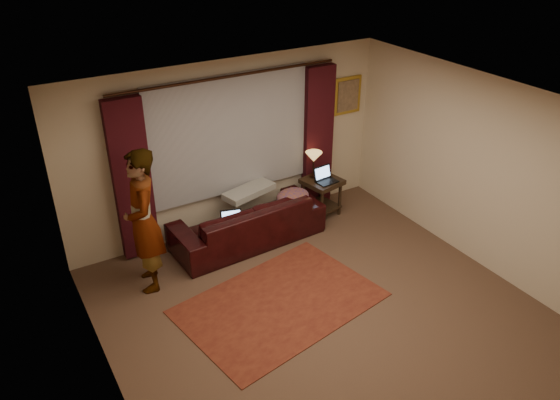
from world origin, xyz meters
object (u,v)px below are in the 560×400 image
(laptop_sofa, at_px, (232,221))
(person, at_px, (143,222))
(sofa, at_px, (247,214))
(end_table, at_px, (322,197))
(tiffany_lamp, at_px, (314,165))
(laptop_table, at_px, (327,175))

(laptop_sofa, bearing_deg, person, -162.27)
(sofa, xyz_separation_m, end_table, (1.39, 0.10, -0.14))
(laptop_sofa, bearing_deg, sofa, 48.86)
(laptop_sofa, bearing_deg, tiffany_lamp, 31.71)
(laptop_sofa, bearing_deg, laptop_table, 22.60)
(end_table, height_order, person, person)
(end_table, distance_m, person, 3.08)
(laptop_sofa, distance_m, end_table, 1.79)
(tiffany_lamp, height_order, laptop_table, tiffany_lamp)
(sofa, xyz_separation_m, tiffany_lamp, (1.33, 0.26, 0.38))
(person, bearing_deg, tiffany_lamp, 111.71)
(tiffany_lamp, distance_m, person, 2.97)
(end_table, bearing_deg, tiffany_lamp, 112.53)
(laptop_table, bearing_deg, laptop_sofa, -178.42)
(sofa, relative_size, end_table, 3.64)
(sofa, height_order, end_table, sofa)
(laptop_sofa, distance_m, laptop_table, 1.78)
(laptop_sofa, distance_m, tiffany_lamp, 1.77)
(tiffany_lamp, distance_m, laptop_table, 0.30)
(laptop_table, relative_size, person, 0.18)
(end_table, bearing_deg, sofa, -175.77)
(laptop_sofa, height_order, tiffany_lamp, tiffany_lamp)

